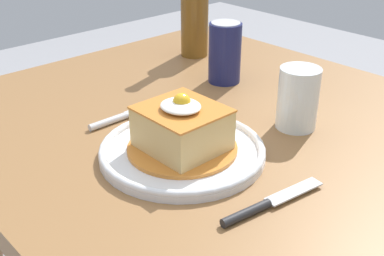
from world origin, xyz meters
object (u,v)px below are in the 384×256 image
object	(u,v)px
fork	(119,118)
beer_bottle_amber	(195,13)
drinking_glass	(298,102)
knife	(261,207)
main_plate	(182,150)
soda_can	(225,53)

from	to	relation	value
fork	beer_bottle_amber	bearing A→B (deg)	116.76
drinking_glass	knife	bearing A→B (deg)	-63.30
main_plate	beer_bottle_amber	world-z (taller)	beer_bottle_amber
knife	drinking_glass	xyz separation A→B (m)	(-0.11, 0.22, 0.04)
main_plate	knife	distance (m)	0.17
knife	drinking_glass	bearing A→B (deg)	116.70
soda_can	beer_bottle_amber	xyz separation A→B (m)	(-0.17, 0.07, 0.04)
fork	drinking_glass	world-z (taller)	drinking_glass
main_plate	drinking_glass	xyz separation A→B (m)	(0.06, 0.21, 0.04)
fork	knife	size ratio (longest dim) A/B	0.85
fork	beer_bottle_amber	distance (m)	0.39
main_plate	knife	world-z (taller)	main_plate
soda_can	drinking_glass	size ratio (longest dim) A/B	1.18
fork	soda_can	world-z (taller)	soda_can
knife	beer_bottle_amber	xyz separation A→B (m)	(-0.50, 0.35, 0.09)
main_plate	fork	world-z (taller)	main_plate
fork	knife	bearing A→B (deg)	-2.64
beer_bottle_amber	knife	bearing A→B (deg)	-35.08
knife	beer_bottle_amber	distance (m)	0.62
drinking_glass	soda_can	bearing A→B (deg)	165.00
knife	soda_can	xyz separation A→B (m)	(-0.34, 0.28, 0.06)
beer_bottle_amber	drinking_glass	world-z (taller)	beer_bottle_amber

